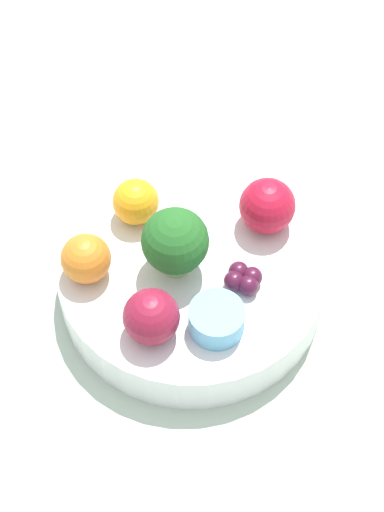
# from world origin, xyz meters

# --- Properties ---
(ground_plane) EXTENTS (6.00, 6.00, 0.00)m
(ground_plane) POSITION_xyz_m (0.00, 0.00, 0.00)
(ground_plane) COLOR gray
(table_surface) EXTENTS (1.20, 1.20, 0.02)m
(table_surface) POSITION_xyz_m (0.00, 0.00, 0.01)
(table_surface) COLOR #B2C6B2
(table_surface) RESTS_ON ground_plane
(bowl) EXTENTS (0.23, 0.23, 0.04)m
(bowl) POSITION_xyz_m (0.00, 0.00, 0.04)
(bowl) COLOR white
(bowl) RESTS_ON table_surface
(broccoli) EXTENTS (0.06, 0.06, 0.07)m
(broccoli) POSITION_xyz_m (0.01, -0.00, 0.10)
(broccoli) COLOR #8CB76B
(broccoli) RESTS_ON bowl
(apple_red) EXTENTS (0.05, 0.05, 0.05)m
(apple_red) POSITION_xyz_m (-0.07, -0.02, 0.09)
(apple_red) COLOR #B7142D
(apple_red) RESTS_ON bowl
(apple_green) EXTENTS (0.05, 0.05, 0.05)m
(apple_green) POSITION_xyz_m (0.05, 0.06, 0.09)
(apple_green) COLOR maroon
(apple_green) RESTS_ON bowl
(orange_front) EXTENTS (0.04, 0.04, 0.04)m
(orange_front) POSITION_xyz_m (0.03, -0.06, 0.09)
(orange_front) COLOR orange
(orange_front) RESTS_ON bowl
(orange_back) EXTENTS (0.04, 0.04, 0.04)m
(orange_back) POSITION_xyz_m (0.09, -0.02, 0.09)
(orange_back) COLOR orange
(orange_back) RESTS_ON bowl
(grape_cluster) EXTENTS (0.03, 0.03, 0.02)m
(grape_cluster) POSITION_xyz_m (-0.03, 0.03, 0.07)
(grape_cluster) COLOR #47142D
(grape_cluster) RESTS_ON bowl
(small_cup) EXTENTS (0.05, 0.05, 0.02)m
(small_cup) POSITION_xyz_m (0.00, 0.07, 0.08)
(small_cup) COLOR #66B2DB
(small_cup) RESTS_ON bowl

